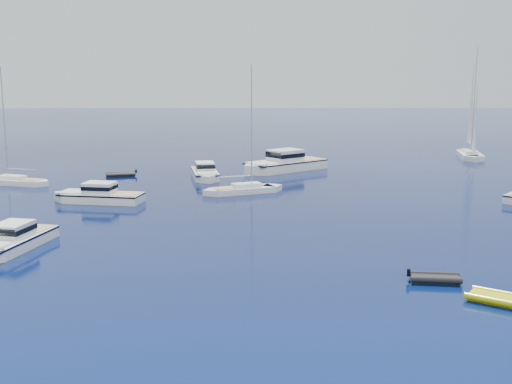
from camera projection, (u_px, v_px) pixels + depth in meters
ground at (340, 334)px, 31.40m from camera, size 400.00×400.00×0.00m
motor_cruiser_left at (13, 249)px, 46.45m from camera, size 4.75×9.63×2.43m
motor_cruiser_centre at (98, 202)px, 63.28m from camera, size 9.91×4.61×2.50m
motor_cruiser_distant at (284, 171)px, 83.36m from camera, size 12.86×11.27×3.46m
motor_cruiser_horizon at (205, 178)px, 77.62m from camera, size 4.28×9.58×2.43m
sailboat_centre at (243, 193)px, 68.05m from camera, size 9.53×5.75×13.68m
sailboat_far_l at (15, 184)px, 73.22m from camera, size 9.49×5.19×13.53m
sailboat_sails_far at (470, 158)px, 96.07m from camera, size 4.81×11.66×16.65m
tender_yellow at (504, 303)px, 35.56m from camera, size 4.60×4.16×0.95m
tender_grey_near at (435, 282)px, 39.25m from camera, size 3.36×2.20×0.95m
tender_grey_far at (121, 176)px, 79.05m from camera, size 4.07×2.83×0.95m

